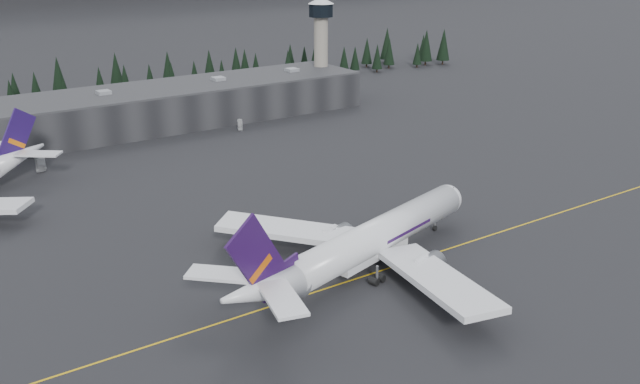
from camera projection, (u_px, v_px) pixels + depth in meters
ground at (379, 265)px, 136.25m from camera, size 1400.00×1400.00×0.00m
taxiline at (386, 269)px, 134.70m from camera, size 400.00×0.40×0.02m
terminal at (136, 110)px, 230.88m from camera, size 160.00×30.00×12.60m
control_tower at (321, 37)px, 267.49m from camera, size 10.00×10.00×37.70m
treeline at (99, 87)px, 259.12m from camera, size 360.00×20.00×15.00m
jet_main at (361, 245)px, 131.36m from camera, size 67.54×61.39×20.27m
gse_vehicle_a at (41, 169)px, 189.82m from camera, size 3.69×6.08×1.58m
gse_vehicle_b at (241, 129)px, 230.26m from camera, size 4.12×3.61×1.34m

